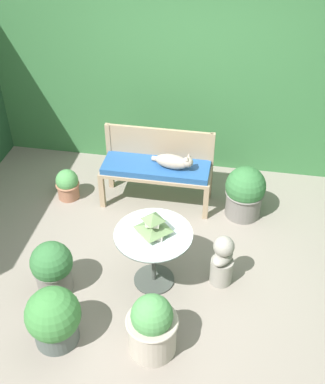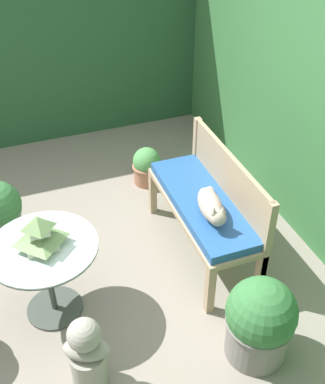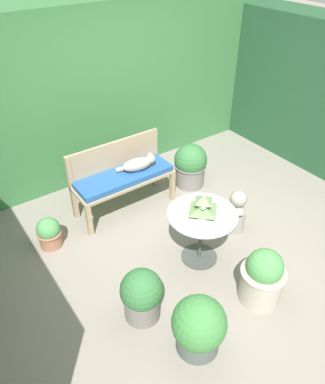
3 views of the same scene
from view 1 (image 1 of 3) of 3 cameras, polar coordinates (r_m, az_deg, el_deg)
name	(u,v)px [view 1 (image 1 of 3)]	position (r m, az deg, el deg)	size (l,w,h in m)	color
ground	(161,262)	(5.15, -0.23, -8.28)	(30.00, 30.00, 0.00)	gray
foliage_hedge_back	(193,68)	(6.44, 3.63, 14.46)	(6.40, 0.92, 2.36)	#38703D
garden_bench	(156,170)	(5.64, -0.75, 2.58)	(1.30, 0.47, 0.54)	tan
bench_backrest	(159,147)	(5.72, -0.36, 5.34)	(1.30, 0.06, 0.90)	tan
cat	(174,161)	(5.50, 1.33, 3.64)	(0.50, 0.25, 0.22)	#A89989
patio_table	(154,244)	(4.61, -1.07, -6.16)	(0.75, 0.75, 0.64)	#424742
pagoda_birdhouse	(153,225)	(4.45, -1.11, -3.94)	(0.28, 0.28, 0.24)	beige
garden_bust	(222,261)	(4.80, 7.10, -8.09)	(0.27, 0.33, 0.58)	gray
potted_plant_patio_mid	(245,192)	(5.62, 9.73, -0.04)	(0.46, 0.46, 0.64)	slate
potted_plant_table_near	(68,184)	(5.99, -11.19, 0.90)	(0.29, 0.29, 0.39)	#9E664C
potted_plant_bench_left	(54,318)	(4.41, -12.76, -14.38)	(0.49, 0.49, 0.58)	#4C5651
potted_plant_table_far	(52,268)	(4.81, -12.92, -8.72)	(0.41, 0.41, 0.57)	slate
potted_plant_hedge_corner	(152,326)	(4.24, -1.24, -15.62)	(0.46, 0.46, 0.63)	#ADA393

